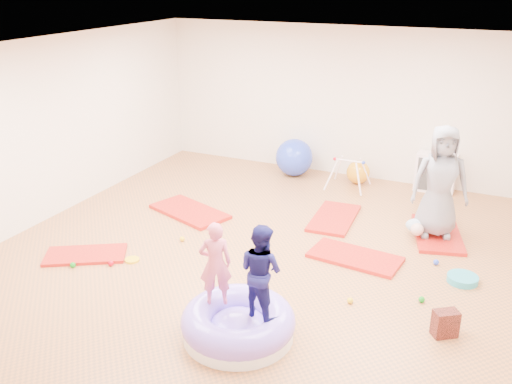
% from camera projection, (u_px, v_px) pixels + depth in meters
% --- Properties ---
extents(room, '(7.01, 8.01, 2.81)m').
position_uv_depth(room, '(246.00, 163.00, 7.29)').
color(room, '#BB7238').
rests_on(room, ground).
extents(gym_mat_front_left, '(1.21, 1.03, 0.05)m').
position_uv_depth(gym_mat_front_left, '(86.00, 255.00, 7.90)').
color(gym_mat_front_left, red).
rests_on(gym_mat_front_left, ground).
extents(gym_mat_mid_left, '(1.48, 1.07, 0.06)m').
position_uv_depth(gym_mat_mid_left, '(190.00, 212.00, 9.31)').
color(gym_mat_mid_left, red).
rests_on(gym_mat_mid_left, ground).
extents(gym_mat_center_back, '(0.69, 1.27, 0.05)m').
position_uv_depth(gym_mat_center_back, '(334.00, 218.00, 9.07)').
color(gym_mat_center_back, red).
rests_on(gym_mat_center_back, ground).
extents(gym_mat_right, '(1.29, 0.74, 0.05)m').
position_uv_depth(gym_mat_right, '(355.00, 257.00, 7.83)').
color(gym_mat_right, red).
rests_on(gym_mat_right, ground).
extents(gym_mat_rear_right, '(0.96, 1.42, 0.05)m').
position_uv_depth(gym_mat_rear_right, '(437.00, 234.00, 8.52)').
color(gym_mat_rear_right, red).
rests_on(gym_mat_rear_right, ground).
extents(inflatable_cushion, '(1.24, 1.24, 0.39)m').
position_uv_depth(inflatable_cushion, '(238.00, 324.00, 6.14)').
color(inflatable_cushion, white).
rests_on(inflatable_cushion, ground).
extents(child_pink, '(0.42, 0.38, 0.96)m').
position_uv_depth(child_pink, '(215.00, 259.00, 6.05)').
color(child_pink, '#DC5B74').
rests_on(child_pink, inflatable_cushion).
extents(child_navy, '(0.60, 0.53, 1.03)m').
position_uv_depth(child_navy, '(261.00, 266.00, 5.84)').
color(child_navy, '#141352').
rests_on(child_navy, inflatable_cushion).
extents(adult_caregiver, '(0.93, 0.74, 1.65)m').
position_uv_depth(adult_caregiver, '(440.00, 182.00, 8.16)').
color(adult_caregiver, slate).
rests_on(adult_caregiver, gym_mat_rear_right).
extents(infant, '(0.40, 0.40, 0.23)m').
position_uv_depth(infant, '(419.00, 227.00, 8.40)').
color(infant, '#9EBAD3').
rests_on(infant, gym_mat_rear_right).
extents(ball_pit_balls, '(4.47, 2.28, 0.08)m').
position_uv_depth(ball_pit_balls, '(249.00, 274.00, 7.37)').
color(ball_pit_balls, '#128916').
rests_on(ball_pit_balls, ground).
extents(exercise_ball_blue, '(0.71, 0.71, 0.71)m').
position_uv_depth(exercise_ball_blue, '(294.00, 157.00, 10.92)').
color(exercise_ball_blue, blue).
rests_on(exercise_ball_blue, ground).
extents(exercise_ball_orange, '(0.43, 0.43, 0.43)m').
position_uv_depth(exercise_ball_orange, '(358.00, 172.00, 10.55)').
color(exercise_ball_orange, orange).
rests_on(exercise_ball_orange, ground).
extents(infant_play_gym, '(0.71, 0.67, 0.55)m').
position_uv_depth(infant_play_gym, '(348.00, 169.00, 10.24)').
color(infant_play_gym, white).
rests_on(infant_play_gym, ground).
extents(cube_shelf, '(0.69, 0.34, 0.69)m').
position_uv_depth(cube_shelf, '(436.00, 173.00, 10.14)').
color(cube_shelf, white).
rests_on(cube_shelf, ground).
extents(balance_disc, '(0.39, 0.39, 0.09)m').
position_uv_depth(balance_disc, '(463.00, 279.00, 7.25)').
color(balance_disc, teal).
rests_on(balance_disc, ground).
extents(backpack, '(0.31, 0.28, 0.30)m').
position_uv_depth(backpack, '(445.00, 323.00, 6.15)').
color(backpack, maroon).
rests_on(backpack, ground).
extents(yellow_toy, '(0.20, 0.20, 0.03)m').
position_uv_depth(yellow_toy, '(132.00, 260.00, 7.78)').
color(yellow_toy, yellow).
rests_on(yellow_toy, ground).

